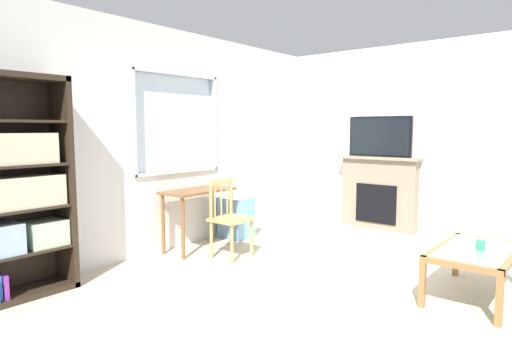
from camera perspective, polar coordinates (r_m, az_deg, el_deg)
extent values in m
cube|color=beige|center=(4.35, 11.55, -14.08)|extent=(6.25, 5.77, 0.02)
cube|color=silver|center=(5.69, -10.21, -4.24)|extent=(5.25, 0.12, 0.94)
cube|color=silver|center=(5.67, -10.60, 15.63)|extent=(5.25, 0.12, 0.52)
cube|color=silver|center=(4.69, -25.98, 6.39)|extent=(1.96, 0.12, 1.23)
cube|color=silver|center=(6.77, 0.17, 6.74)|extent=(2.00, 0.12, 1.23)
cube|color=silver|center=(5.59, -10.65, 6.76)|extent=(1.29, 0.02, 1.23)
cube|color=white|center=(5.56, -10.06, 0.58)|extent=(1.35, 0.06, 0.03)
cube|color=white|center=(5.58, -10.30, 12.96)|extent=(1.35, 0.06, 0.03)
cube|color=white|center=(5.14, -15.68, 6.71)|extent=(0.03, 0.06, 1.23)
cube|color=white|center=(5.98, -5.45, 6.79)|extent=(0.03, 0.06, 1.23)
cube|color=silver|center=(6.60, 22.71, 4.44)|extent=(0.12, 4.97, 2.69)
cube|color=#2D2319|center=(4.51, -23.82, -0.82)|extent=(0.05, 0.38, 1.96)
cube|color=#2D2319|center=(4.33, -29.48, 11.30)|extent=(0.90, 0.38, 0.05)
cube|color=#2D2319|center=(4.55, -28.18, -13.33)|extent=(0.90, 0.38, 0.05)
cube|color=#2D2319|center=(4.51, -29.69, -1.12)|extent=(0.90, 0.02, 1.96)
cube|color=#2D2319|center=(4.44, -28.43, -8.67)|extent=(0.85, 0.36, 0.02)
cube|color=#2D2319|center=(4.37, -28.69, -3.81)|extent=(0.85, 0.36, 0.02)
cube|color=#2D2319|center=(4.32, -28.95, 1.19)|extent=(0.85, 0.36, 0.02)
cube|color=#2D2319|center=(4.31, -29.21, 6.25)|extent=(0.85, 0.36, 0.02)
cube|color=#B7D6B2|center=(4.49, -25.81, -6.70)|extent=(0.33, 0.30, 0.23)
cube|color=beige|center=(4.33, -28.90, -1.90)|extent=(0.78, 0.30, 0.27)
cube|color=beige|center=(4.30, -29.22, 3.11)|extent=(0.69, 0.29, 0.27)
cube|color=purple|center=(4.43, -30.30, -12.18)|extent=(0.04, 0.26, 0.21)
cube|color=brown|center=(5.41, -7.56, -1.90)|extent=(0.92, 0.45, 0.03)
cylinder|color=brown|center=(5.08, -9.50, -6.76)|extent=(0.04, 0.04, 0.72)
cylinder|color=brown|center=(5.64, -3.26, -5.39)|extent=(0.04, 0.04, 0.72)
cylinder|color=brown|center=(5.34, -12.01, -6.17)|extent=(0.04, 0.04, 0.72)
cylinder|color=brown|center=(5.88, -5.79, -4.94)|extent=(0.04, 0.04, 0.72)
cube|color=tan|center=(5.08, -3.23, -5.64)|extent=(0.42, 0.40, 0.04)
cylinder|color=tan|center=(4.90, -3.16, -8.87)|extent=(0.04, 0.04, 0.43)
cylinder|color=tan|center=(5.15, -0.59, -8.12)|extent=(0.04, 0.04, 0.43)
cylinder|color=tan|center=(5.12, -5.84, -8.25)|extent=(0.04, 0.04, 0.43)
cylinder|color=tan|center=(5.36, -3.25, -7.58)|extent=(0.04, 0.04, 0.43)
cylinder|color=tan|center=(5.02, -5.90, -3.18)|extent=(0.04, 0.04, 0.45)
cylinder|color=tan|center=(5.27, -3.28, -2.72)|extent=(0.04, 0.04, 0.45)
cube|color=tan|center=(5.12, -4.58, -0.79)|extent=(0.36, 0.04, 0.06)
cylinder|color=tan|center=(5.08, -5.38, -3.42)|extent=(0.02, 0.02, 0.35)
cylinder|color=tan|center=(5.15, -4.56, -3.27)|extent=(0.02, 0.02, 0.35)
cylinder|color=tan|center=(5.22, -3.76, -3.13)|extent=(0.02, 0.02, 0.35)
cube|color=#72ADDB|center=(6.06, -2.61, -5.40)|extent=(0.35, 0.40, 0.55)
cube|color=gray|center=(6.79, 15.69, -2.27)|extent=(0.18, 1.13, 1.04)
cube|color=black|center=(6.72, 15.34, -3.50)|extent=(0.03, 0.62, 0.57)
cube|color=gray|center=(6.71, 15.76, 2.27)|extent=(0.26, 1.23, 0.04)
cube|color=black|center=(6.70, 15.84, 4.96)|extent=(0.05, 0.95, 0.59)
cube|color=black|center=(6.68, 15.74, 4.96)|extent=(0.01, 0.90, 0.54)
cube|color=#8C9E99|center=(4.35, 26.73, -8.60)|extent=(0.98, 0.52, 0.02)
cube|color=olive|center=(4.42, 23.06, -8.41)|extent=(1.08, 0.05, 0.05)
cube|color=olive|center=(3.87, 25.05, -10.54)|extent=(0.05, 0.62, 0.05)
cube|color=olive|center=(4.84, 28.04, -7.39)|extent=(0.05, 0.62, 0.05)
cube|color=olive|center=(3.88, 29.12, -14.08)|extent=(0.05, 0.05, 0.39)
cube|color=olive|center=(4.01, 20.84, -13.07)|extent=(0.05, 0.05, 0.39)
cube|color=olive|center=(4.95, 24.62, -9.54)|extent=(0.05, 0.05, 0.39)
cylinder|color=#33B770|center=(4.32, 27.22, -7.97)|extent=(0.07, 0.07, 0.09)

